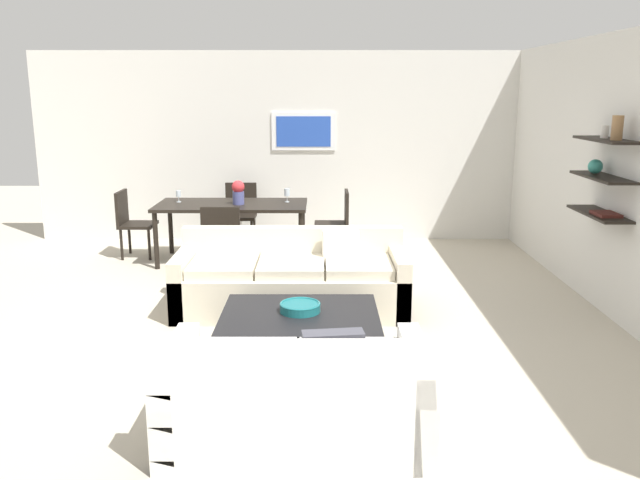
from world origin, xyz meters
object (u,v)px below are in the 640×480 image
wine_glass_left_far (176,194)px  wine_glass_right_far (285,193)px  dining_chair_head (238,210)px  loveseat_white (295,397)px  dining_chair_foot (220,237)px  decorative_bowl (298,307)px  dining_table (230,209)px  wine_glass_head (233,189)px  dining_chair_right_far (336,219)px  sofa_beige (290,282)px  dining_chair_left_far (129,219)px  coffee_table (298,336)px  centerpiece_vase (236,192)px

wine_glass_left_far → wine_glass_right_far: (1.40, 0.00, 0.02)m
dining_chair_head → wine_glass_right_far: wine_glass_right_far is taller
loveseat_white → dining_chair_foot: dining_chair_foot is taller
decorative_bowl → wine_glass_right_far: (-0.26, 3.17, 0.45)m
dining_table → wine_glass_head: (0.00, 0.40, 0.19)m
wine_glass_right_far → dining_chair_right_far: bearing=8.0°
sofa_beige → dining_chair_left_far: 3.07m
dining_chair_right_far → wine_glass_left_far: (-2.05, -0.09, 0.35)m
loveseat_white → wine_glass_head: bearing=101.5°
dining_chair_head → wine_glass_left_far: 1.08m
loveseat_white → dining_chair_right_far: dining_chair_right_far is taller
coffee_table → wine_glass_left_far: wine_glass_left_far is taller
dining_chair_right_far → dining_chair_foot: (-1.36, -1.07, 0.00)m
decorative_bowl → dining_chair_foot: dining_chair_foot is taller
dining_table → centerpiece_vase: size_ratio=6.29×
sofa_beige → dining_chair_right_far: bearing=76.5°
dining_table → dining_chair_head: (0.00, 0.86, -0.18)m
decorative_bowl → wine_glass_right_far: bearing=94.7°
decorative_bowl → wine_glass_head: (-0.96, 3.46, 0.45)m
dining_chair_head → dining_table: bearing=-90.0°
dining_table → wine_glass_left_far: bearing=170.8°
dining_table → dining_chair_left_far: 1.38m
decorative_bowl → dining_chair_foot: bearing=113.6°
dining_chair_left_far → wine_glass_head: 1.42m
sofa_beige → centerpiece_vase: size_ratio=7.49×
sofa_beige → wine_glass_left_far: bearing=127.2°
dining_chair_head → dining_chair_foot: bearing=-90.0°
sofa_beige → centerpiece_vase: (-0.75, 1.87, 0.62)m
dining_chair_head → wine_glass_right_far: (0.70, -0.75, 0.37)m
coffee_table → dining_chair_head: (-0.96, 3.97, 0.31)m
decorative_bowl → loveseat_white: bearing=-89.2°
sofa_beige → dining_chair_right_far: (0.51, 2.13, 0.21)m
coffee_table → dining_chair_left_far: dining_chair_left_far is taller
centerpiece_vase → dining_chair_head: bearing=95.8°
dining_chair_right_far → dining_chair_left_far: 2.71m
coffee_table → wine_glass_right_far: size_ratio=7.25×
dining_table → dining_chair_left_far: bearing=171.4°
dining_chair_foot → wine_glass_head: bearing=90.0°
decorative_bowl → coffee_table: bearing=-91.1°
loveseat_white → wine_glass_left_far: size_ratio=10.98×
loveseat_white → wine_glass_head: wine_glass_head is taller
dining_chair_head → dining_chair_left_far: (-1.36, -0.66, 0.00)m
dining_chair_right_far → dining_chair_head: same height
coffee_table → dining_table: bearing=107.1°
sofa_beige → dining_chair_left_far: size_ratio=2.57×
decorative_bowl → dining_table: (-0.96, 3.06, 0.26)m
loveseat_white → dining_chair_head: (-0.98, 5.26, 0.21)m
dining_table → wine_glass_head: 0.44m
wine_glass_left_far → centerpiece_vase: centerpiece_vase is taller
sofa_beige → dining_chair_head: (-0.85, 2.78, 0.21)m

